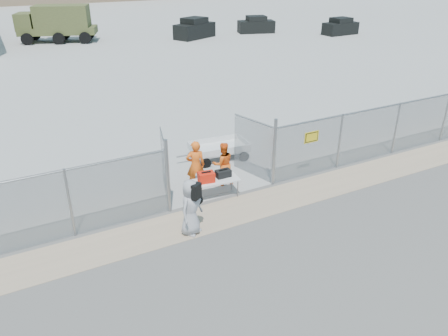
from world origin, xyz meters
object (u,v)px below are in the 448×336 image
security_worker_right (223,164)px  visitor (191,207)px  folding_table (215,189)px  utility_trailer (219,150)px  security_worker_left (196,165)px

security_worker_right → visitor: size_ratio=0.91×
folding_table → utility_trailer: (1.60, 2.84, 0.02)m
security_worker_left → visitor: bearing=79.1°
folding_table → utility_trailer: bearing=66.1°
security_worker_right → utility_trailer: (0.90, 2.06, -0.44)m
folding_table → security_worker_right: security_worker_right is taller
security_worker_left → visitor: (-1.27, -2.45, -0.03)m
folding_table → security_worker_left: 1.11m
security_worker_right → security_worker_left: bearing=3.5°
folding_table → visitor: 2.29m
folding_table → security_worker_right: bearing=53.7°
security_worker_left → utility_trailer: (1.92, 1.96, -0.55)m
folding_table → visitor: size_ratio=0.92×
security_worker_right → visitor: 3.28m
security_worker_left → folding_table: bearing=126.3°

